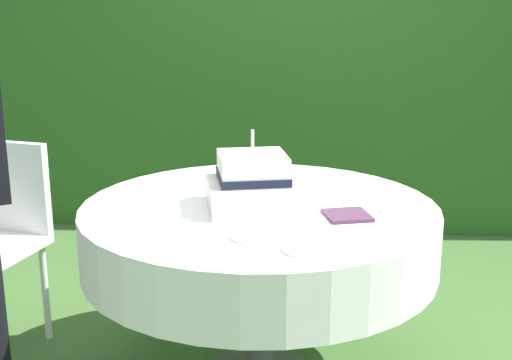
{
  "coord_description": "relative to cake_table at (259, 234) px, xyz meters",
  "views": [
    {
      "loc": [
        0.19,
        -2.38,
        1.46
      ],
      "look_at": [
        -0.01,
        -0.02,
        0.83
      ],
      "focal_mm": 46.94,
      "sensor_mm": 36.0,
      "label": 1
    }
  ],
  "objects": [
    {
      "name": "foliage_hedge",
      "position": [
        0.0,
        2.05,
        0.81
      ],
      "size": [
        5.62,
        0.43,
        2.85
      ],
      "primitive_type": "cube",
      "color": "#28561E",
      "rests_on": "ground_plane"
    },
    {
      "name": "cake_table",
      "position": [
        0.0,
        0.0,
        0.0
      ],
      "size": [
        1.33,
        1.33,
        0.73
      ],
      "color": "#4C4C51",
      "rests_on": "ground_plane"
    },
    {
      "name": "wedding_cake",
      "position": [
        -0.02,
        -0.03,
        0.21
      ],
      "size": [
        0.39,
        0.39,
        0.29
      ],
      "color": "white",
      "rests_on": "cake_table"
    },
    {
      "name": "serving_plate_near",
      "position": [
        0.01,
        -0.36,
        0.12
      ],
      "size": [
        0.15,
        0.15,
        0.01
      ],
      "primitive_type": "cylinder",
      "color": "white",
      "rests_on": "cake_table"
    },
    {
      "name": "serving_plate_far",
      "position": [
        0.17,
        -0.47,
        0.12
      ],
      "size": [
        0.12,
        0.12,
        0.01
      ],
      "primitive_type": "cylinder",
      "color": "white",
      "rests_on": "cake_table"
    },
    {
      "name": "serving_plate_left",
      "position": [
        0.15,
        0.31,
        0.12
      ],
      "size": [
        0.1,
        0.1,
        0.01
      ],
      "primitive_type": "cylinder",
      "color": "white",
      "rests_on": "cake_table"
    },
    {
      "name": "serving_plate_right",
      "position": [
        0.5,
        -0.02,
        0.12
      ],
      "size": [
        0.14,
        0.14,
        0.01
      ],
      "primitive_type": "cylinder",
      "color": "white",
      "rests_on": "cake_table"
    },
    {
      "name": "napkin_stack",
      "position": [
        0.32,
        -0.12,
        0.12
      ],
      "size": [
        0.19,
        0.19,
        0.01
      ],
      "primitive_type": "cube",
      "rotation": [
        0.0,
        0.0,
        0.28
      ],
      "color": "#4C2D47",
      "rests_on": "cake_table"
    }
  ]
}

